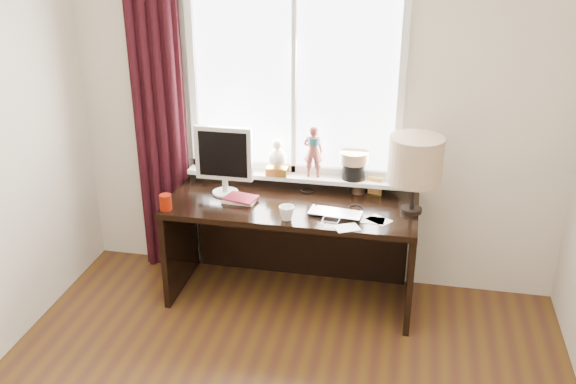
% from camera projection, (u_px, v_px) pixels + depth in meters
% --- Properties ---
extents(wall_back, '(3.50, 0.00, 2.60)m').
position_uv_depth(wall_back, '(316.00, 110.00, 4.45)').
color(wall_back, beige).
rests_on(wall_back, ground).
extents(laptop, '(0.37, 0.26, 0.03)m').
position_uv_depth(laptop, '(336.00, 214.00, 4.18)').
color(laptop, silver).
rests_on(laptop, desk).
extents(mug, '(0.14, 0.14, 0.10)m').
position_uv_depth(mug, '(287.00, 212.00, 4.11)').
color(mug, white).
rests_on(mug, desk).
extents(red_cup, '(0.08, 0.08, 0.11)m').
position_uv_depth(red_cup, '(166.00, 202.00, 4.24)').
color(red_cup, '#6D1001').
rests_on(red_cup, desk).
extents(window, '(1.52, 0.21, 1.40)m').
position_uv_depth(window, '(295.00, 111.00, 4.43)').
color(window, white).
rests_on(window, ground).
extents(curtain, '(0.38, 0.09, 2.25)m').
position_uv_depth(curtain, '(160.00, 130.00, 4.65)').
color(curtain, black).
rests_on(curtain, floor).
extents(desk, '(1.70, 0.70, 0.75)m').
position_uv_depth(desk, '(294.00, 228.00, 4.55)').
color(desk, black).
rests_on(desk, floor).
extents(monitor, '(0.40, 0.18, 0.49)m').
position_uv_depth(monitor, '(224.00, 156.00, 4.40)').
color(monitor, beige).
rests_on(monitor, desk).
extents(notebook_stack, '(0.24, 0.19, 0.03)m').
position_uv_depth(notebook_stack, '(240.00, 199.00, 4.39)').
color(notebook_stack, beige).
rests_on(notebook_stack, desk).
extents(brush_holder, '(0.09, 0.09, 0.25)m').
position_uv_depth(brush_holder, '(358.00, 185.00, 4.50)').
color(brush_holder, black).
rests_on(brush_holder, desk).
extents(icon_frame, '(0.10, 0.04, 0.13)m').
position_uv_depth(icon_frame, '(375.00, 186.00, 4.47)').
color(icon_frame, gold).
rests_on(icon_frame, desk).
extents(table_lamp, '(0.35, 0.35, 0.52)m').
position_uv_depth(table_lamp, '(415.00, 161.00, 4.08)').
color(table_lamp, black).
rests_on(table_lamp, desk).
extents(loose_papers, '(0.37, 0.32, 0.00)m').
position_uv_depth(loose_papers, '(366.00, 223.00, 4.08)').
color(loose_papers, white).
rests_on(loose_papers, desk).
extents(desk_cables, '(0.51, 0.49, 0.01)m').
position_uv_depth(desk_cables, '(326.00, 205.00, 4.32)').
color(desk_cables, black).
rests_on(desk_cables, desk).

